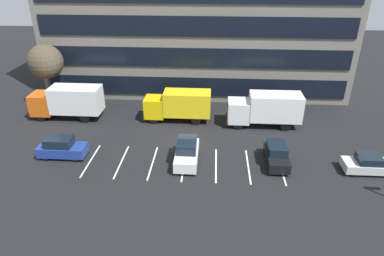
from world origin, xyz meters
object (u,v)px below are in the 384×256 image
(bare_tree, at_px, (46,62))
(box_truck_yellow_all, at_px, (179,104))
(suv_black, at_px, (277,155))
(suv_white, at_px, (187,152))
(suv_navy, at_px, (62,148))
(box_truck_orange, at_px, (68,101))
(sedan_silver, at_px, (370,164))
(box_truck_white, at_px, (266,108))

(bare_tree, bearing_deg, box_truck_yellow_all, -11.41)
(bare_tree, bearing_deg, suv_black, -24.49)
(suv_white, bearing_deg, suv_navy, 179.21)
(bare_tree, bearing_deg, suv_white, -34.10)
(suv_black, relative_size, bare_tree, 0.56)
(box_truck_orange, xyz_separation_m, suv_black, (21.68, -8.10, -1.15))
(sedan_silver, bearing_deg, box_truck_yellow_all, 151.91)
(box_truck_orange, bearing_deg, suv_navy, -72.78)
(box_truck_white, distance_m, suv_navy, 20.53)
(suv_black, distance_m, suv_navy, 19.13)
(suv_white, bearing_deg, bare_tree, 145.90)
(suv_navy, bearing_deg, bare_tree, 117.15)
(box_truck_yellow_all, height_order, box_truck_orange, box_truck_orange)
(box_truck_orange, height_order, sedan_silver, box_truck_orange)
(suv_navy, distance_m, bare_tree, 13.70)
(box_truck_orange, height_order, bare_tree, bare_tree)
(box_truck_yellow_all, bearing_deg, suv_navy, -139.53)
(box_truck_yellow_all, bearing_deg, box_truck_white, -4.34)
(box_truck_yellow_all, relative_size, suv_navy, 1.71)
(box_truck_white, bearing_deg, box_truck_orange, 178.49)
(box_truck_yellow_all, relative_size, box_truck_orange, 0.92)
(box_truck_yellow_all, xyz_separation_m, box_truck_white, (9.25, -0.70, 0.13))
(box_truck_white, xyz_separation_m, suv_white, (-7.70, -7.79, -1.04))
(suv_white, bearing_deg, sedan_silver, -2.10)
(suv_white, relative_size, suv_black, 1.09)
(suv_white, relative_size, sedan_silver, 1.02)
(sedan_silver, bearing_deg, suv_navy, 178.46)
(suv_white, xyz_separation_m, bare_tree, (-17.23, 11.66, 4.46))
(box_truck_white, bearing_deg, suv_navy, -158.13)
(suv_white, height_order, suv_navy, suv_white)
(box_truck_orange, distance_m, suv_navy, 8.67)
(box_truck_white, height_order, sedan_silver, box_truck_white)
(box_truck_orange, distance_m, sedan_silver, 30.66)
(suv_black, height_order, suv_navy, suv_navy)
(box_truck_yellow_all, bearing_deg, sedan_silver, -28.09)
(box_truck_orange, height_order, box_truck_white, box_truck_orange)
(suv_white, height_order, sedan_silver, suv_white)
(box_truck_white, distance_m, suv_white, 11.01)
(box_truck_orange, relative_size, suv_black, 1.90)
(box_truck_orange, relative_size, sedan_silver, 1.78)
(box_truck_white, height_order, suv_navy, box_truck_white)
(box_truck_yellow_all, relative_size, suv_black, 1.76)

